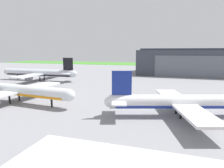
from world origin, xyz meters
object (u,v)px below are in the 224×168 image
airliner_far_left (39,73)px  airliner_near_right (184,102)px  maintenance_hangar (217,62)px  airliner_near_left (17,90)px

airliner_far_left → airliner_near_right: bearing=-28.9°
airliner_far_left → maintenance_hangar: bearing=30.7°
maintenance_hangar → airliner_near_right: maintenance_hangar is taller
airliner_far_left → airliner_near_left: bearing=-60.5°
airliner_near_left → maintenance_hangar: bearing=53.7°
maintenance_hangar → airliner_far_left: (-96.24, -57.03, -4.23)m
airliner_near_left → airliner_near_right: (49.07, 1.53, -0.31)m
airliner_near_left → airliner_near_right: size_ratio=1.08×
airliner_far_left → airliner_near_right: (72.69, -40.16, -0.58)m
maintenance_hangar → airliner_near_right: 100.12m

